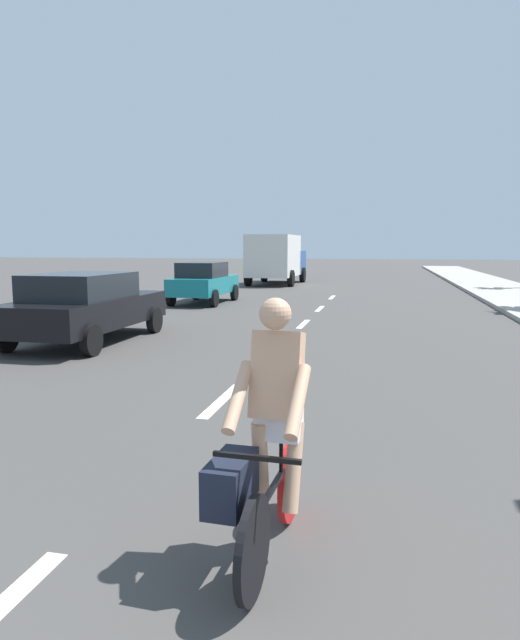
% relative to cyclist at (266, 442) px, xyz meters
% --- Properties ---
extents(ground_plane, '(160.00, 160.00, 0.00)m').
position_rel_cyclist_xyz_m(ground_plane, '(-1.44, 15.87, -0.83)').
color(ground_plane, '#423F3D').
extents(lane_stripe_2, '(0.16, 1.80, 0.01)m').
position_rel_cyclist_xyz_m(lane_stripe_2, '(-1.44, 3.77, -0.83)').
color(lane_stripe_2, white).
rests_on(lane_stripe_2, ground).
extents(lane_stripe_3, '(0.16, 1.80, 0.01)m').
position_rel_cyclist_xyz_m(lane_stripe_3, '(-1.44, 7.85, -0.83)').
color(lane_stripe_3, white).
rests_on(lane_stripe_3, ground).
extents(lane_stripe_4, '(0.16, 1.80, 0.01)m').
position_rel_cyclist_xyz_m(lane_stripe_4, '(-1.44, 11.78, -0.83)').
color(lane_stripe_4, white).
rests_on(lane_stripe_4, ground).
extents(lane_stripe_5, '(0.16, 1.80, 0.01)m').
position_rel_cyclist_xyz_m(lane_stripe_5, '(-1.44, 15.77, -0.83)').
color(lane_stripe_5, white).
rests_on(lane_stripe_5, ground).
extents(lane_stripe_6, '(0.16, 1.80, 0.01)m').
position_rel_cyclist_xyz_m(lane_stripe_6, '(-1.44, 20.25, -0.83)').
color(lane_stripe_6, white).
rests_on(lane_stripe_6, ground).
extents(cyclist, '(0.62, 1.71, 1.82)m').
position_rel_cyclist_xyz_m(cyclist, '(0.00, 0.00, 0.00)').
color(cyclist, black).
rests_on(cyclist, ground).
extents(parked_car_black, '(2.12, 4.59, 1.57)m').
position_rel_cyclist_xyz_m(parked_car_black, '(-5.84, 7.76, 0.01)').
color(parked_car_black, black).
rests_on(parked_car_black, ground).
extents(parked_car_teal, '(1.86, 3.94, 1.57)m').
position_rel_cyclist_xyz_m(parked_car_teal, '(-6.01, 16.72, 0.01)').
color(parked_car_teal, '#14727A').
rests_on(parked_car_teal, ground).
extents(delivery_truck, '(2.76, 6.28, 2.80)m').
position_rel_cyclist_xyz_m(delivery_truck, '(-5.40, 28.08, 0.67)').
color(delivery_truck, '#23478C').
rests_on(delivery_truck, ground).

